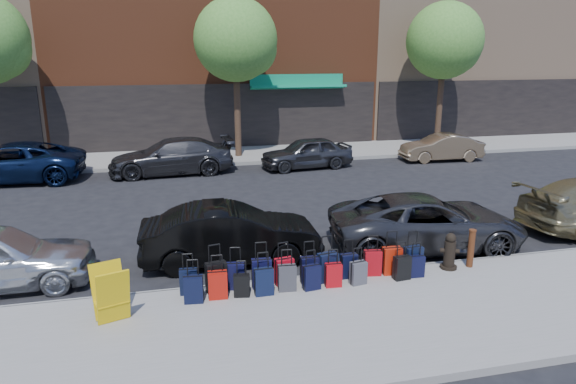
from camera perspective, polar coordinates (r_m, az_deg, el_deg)
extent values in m
plane|color=black|center=(15.77, -2.51, -3.16)|extent=(120.00, 120.00, 0.00)
cube|color=gray|center=(9.96, 4.76, -14.40)|extent=(60.00, 4.00, 0.15)
cube|color=gray|center=(25.34, -6.79, 4.04)|extent=(60.00, 4.00, 0.15)
cube|color=gray|center=(11.68, 1.68, -9.64)|extent=(60.00, 0.08, 0.15)
cube|color=gray|center=(23.37, -6.21, 3.10)|extent=(60.00, 0.08, 0.15)
cube|color=black|center=(26.99, -7.39, 8.22)|extent=(16.66, 0.15, 3.40)
cube|color=#0E825A|center=(27.21, 1.16, 11.57)|extent=(5.00, 0.91, 0.27)
cube|color=#0E825A|center=(27.48, 1.00, 12.34)|extent=(5.00, 0.10, 0.60)
cube|color=black|center=(32.76, 22.00, 8.48)|extent=(14.70, 0.15, 3.40)
cylinder|color=black|center=(24.54, -5.66, 9.56)|extent=(0.30, 0.30, 4.80)
sphere|color=#407E2A|center=(24.42, -5.85, 16.50)|extent=(3.80, 3.80, 3.80)
sphere|color=#407E2A|center=(24.50, -4.38, 15.64)|extent=(2.58, 2.58, 2.58)
cylinder|color=black|center=(27.94, 16.52, 9.71)|extent=(0.30, 0.30, 4.80)
sphere|color=#407E2A|center=(27.84, 17.00, 15.79)|extent=(3.80, 3.80, 3.80)
sphere|color=#407E2A|center=(28.14, 18.04, 14.93)|extent=(2.58, 2.58, 2.58)
cube|color=black|center=(10.94, -10.98, -9.74)|extent=(0.37, 0.23, 0.54)
cylinder|color=black|center=(10.71, -11.14, -6.90)|extent=(0.20, 0.05, 0.03)
cube|color=black|center=(10.93, -7.97, -9.35)|extent=(0.46, 0.31, 0.64)
cylinder|color=black|center=(10.66, -8.11, -5.97)|extent=(0.24, 0.08, 0.03)
cube|color=black|center=(11.02, -5.84, -9.27)|extent=(0.41, 0.27, 0.57)
cylinder|color=black|center=(10.77, -5.93, -6.29)|extent=(0.21, 0.07, 0.03)
cube|color=black|center=(11.03, -2.95, -9.01)|extent=(0.43, 0.25, 0.62)
cylinder|color=black|center=(10.77, -3.00, -5.75)|extent=(0.23, 0.05, 0.03)
cube|color=#AD0B18|center=(11.15, -0.43, -8.82)|extent=(0.42, 0.28, 0.59)
cylinder|color=black|center=(10.90, -0.44, -5.77)|extent=(0.22, 0.07, 0.03)
cube|color=black|center=(11.24, 2.42, -8.64)|extent=(0.39, 0.22, 0.58)
cylinder|color=black|center=(11.00, 2.45, -5.65)|extent=(0.22, 0.03, 0.03)
cube|color=black|center=(11.33, 4.44, -8.32)|extent=(0.46, 0.31, 0.64)
cylinder|color=black|center=(11.07, 4.51, -5.04)|extent=(0.24, 0.07, 0.03)
cube|color=black|center=(11.56, 6.77, -8.14)|extent=(0.37, 0.22, 0.54)
cylinder|color=black|center=(11.34, 6.86, -5.41)|extent=(0.20, 0.04, 0.03)
cube|color=#9B0A11|center=(11.75, 9.39, -7.78)|extent=(0.41, 0.27, 0.57)
cylinder|color=black|center=(11.52, 9.52, -4.96)|extent=(0.21, 0.07, 0.03)
cube|color=#A51C0A|center=(11.87, 11.46, -7.50)|extent=(0.43, 0.25, 0.62)
cylinder|color=black|center=(11.63, 11.64, -4.43)|extent=(0.23, 0.04, 0.03)
cube|color=black|center=(12.06, 13.72, -7.30)|extent=(0.43, 0.27, 0.61)
cylinder|color=black|center=(11.83, 13.93, -4.35)|extent=(0.23, 0.06, 0.03)
cube|color=black|center=(10.58, -10.46, -10.58)|extent=(0.40, 0.26, 0.55)
cylinder|color=black|center=(10.34, -10.62, -7.57)|extent=(0.21, 0.05, 0.03)
cube|color=#A1130A|center=(10.67, -7.81, -10.20)|extent=(0.40, 0.24, 0.57)
cylinder|color=black|center=(10.42, -7.93, -7.13)|extent=(0.22, 0.04, 0.03)
cube|color=black|center=(10.71, -5.17, -10.30)|extent=(0.35, 0.23, 0.47)
cylinder|color=black|center=(10.49, -5.23, -7.77)|extent=(0.18, 0.06, 0.03)
cube|color=black|center=(10.73, -2.70, -9.92)|extent=(0.39, 0.23, 0.56)
cylinder|color=black|center=(10.48, -2.75, -6.88)|extent=(0.22, 0.04, 0.03)
cube|color=#353439|center=(10.89, -0.11, -9.52)|extent=(0.39, 0.25, 0.55)
cylinder|color=black|center=(10.65, -0.11, -6.58)|extent=(0.21, 0.05, 0.03)
cube|color=black|center=(10.96, 2.63, -9.44)|extent=(0.39, 0.26, 0.53)
cylinder|color=black|center=(10.73, 2.67, -6.63)|extent=(0.20, 0.06, 0.03)
cube|color=#A40A11|center=(11.12, 5.06, -9.18)|extent=(0.36, 0.22, 0.51)
cylinder|color=black|center=(10.90, 5.13, -6.52)|extent=(0.20, 0.04, 0.03)
cube|color=#424248|center=(11.28, 7.81, -8.90)|extent=(0.37, 0.26, 0.51)
cylinder|color=black|center=(11.07, 7.92, -6.30)|extent=(0.19, 0.07, 0.03)
cube|color=black|center=(11.67, 12.54, -8.22)|extent=(0.38, 0.24, 0.53)
cylinder|color=black|center=(11.45, 12.71, -5.57)|extent=(0.20, 0.05, 0.03)
cube|color=black|center=(11.88, 14.08, -8.01)|extent=(0.34, 0.20, 0.49)
cylinder|color=black|center=(11.68, 14.24, -5.62)|extent=(0.19, 0.04, 0.03)
cylinder|color=black|center=(12.59, 17.38, -7.93)|extent=(0.39, 0.39, 0.06)
cylinder|color=black|center=(12.46, 17.50, -6.53)|extent=(0.26, 0.26, 0.60)
sphere|color=black|center=(12.33, 17.64, -4.90)|extent=(0.24, 0.24, 0.24)
cylinder|color=black|center=(12.44, 17.53, -6.25)|extent=(0.44, 0.27, 0.11)
cylinder|color=#38190C|center=(12.69, 19.67, -5.95)|extent=(0.15, 0.15, 0.89)
cylinder|color=#38190C|center=(12.54, 19.85, -4.05)|extent=(0.17, 0.17, 0.04)
cube|color=gold|center=(10.05, -18.83, -11.03)|extent=(0.64, 0.44, 1.06)
cube|color=gold|center=(10.39, -19.36, -10.18)|extent=(0.64, 0.44, 1.06)
cube|color=gold|center=(10.29, -19.02, -11.40)|extent=(0.68, 0.56, 0.02)
imported|color=black|center=(12.60, -6.35, -4.67)|extent=(4.38, 1.64, 1.43)
imported|color=#37373A|center=(13.91, 15.17, -3.23)|extent=(5.30, 2.92, 1.40)
imported|color=#0C1938|center=(22.98, -28.54, 2.87)|extent=(5.67, 2.83, 1.54)
imported|color=#343437|center=(22.12, -12.82, 3.88)|extent=(5.22, 2.31, 1.49)
imported|color=#37373A|center=(22.67, 2.08, 4.38)|extent=(4.20, 2.09, 1.37)
imported|color=#9E8461|center=(25.31, 16.68, 4.76)|extent=(3.87, 1.53, 1.25)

